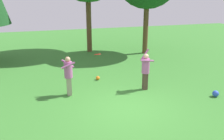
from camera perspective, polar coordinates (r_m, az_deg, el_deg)
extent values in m
plane|color=#387A2D|center=(9.51, 3.66, -8.70)|extent=(40.00, 40.00, 0.00)
cube|color=#4C382D|center=(11.18, 7.51, -2.53)|extent=(0.19, 0.22, 0.76)
cylinder|color=#A85693|center=(10.96, 7.66, 0.96)|extent=(0.34, 0.34, 0.66)
sphere|color=beige|center=(10.84, 7.75, 3.12)|extent=(0.21, 0.21, 0.21)
cylinder|color=#A85693|center=(10.70, 8.03, 2.11)|extent=(0.57, 0.15, 0.12)
cylinder|color=#A85693|center=(11.02, 7.45, 3.47)|extent=(0.38, 0.12, 0.51)
cube|color=gray|center=(10.65, -9.70, -3.65)|extent=(0.19, 0.22, 0.78)
cylinder|color=#A85693|center=(10.41, -9.91, 0.07)|extent=(0.34, 0.34, 0.68)
sphere|color=tan|center=(10.29, -10.04, 2.39)|extent=(0.22, 0.22, 0.22)
cylinder|color=#A85693|center=(10.54, -10.04, 1.46)|extent=(0.52, 0.11, 0.40)
cylinder|color=#A85693|center=(10.15, -9.91, 1.03)|extent=(0.57, 0.11, 0.28)
cylinder|color=red|center=(10.38, -3.33, 3.57)|extent=(0.29, 0.28, 0.10)
sphere|color=orange|center=(12.34, -3.24, -1.83)|extent=(0.20, 0.20, 0.20)
sphere|color=blue|center=(11.27, 22.45, -4.99)|extent=(0.27, 0.27, 0.27)
cylinder|color=brown|center=(17.76, -5.29, 11.09)|extent=(0.35, 0.35, 4.35)
cylinder|color=brown|center=(17.39, 7.67, 10.00)|extent=(0.34, 0.34, 3.83)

